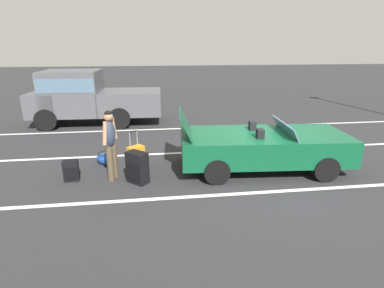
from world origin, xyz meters
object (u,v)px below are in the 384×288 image
suitcase_medium_bright (136,158)px  duffel_bag (106,159)px  traveler_person (110,142)px  parked_pickup_truck_near (86,96)px  convertible_car (271,147)px  suitcase_small_carryon (71,171)px  suitcase_large_black (137,168)px

suitcase_medium_bright → duffel_bag: bearing=-157.1°
traveler_person → parked_pickup_truck_near: parked_pickup_truck_near is taller
traveler_person → convertible_car: bearing=23.5°
suitcase_small_carryon → traveler_person: (0.96, -0.02, 0.68)m
suitcase_small_carryon → parked_pickup_truck_near: bearing=-179.4°
convertible_car → suitcase_small_carryon: size_ratio=8.59×
duffel_bag → traveler_person: size_ratio=0.42×
suitcase_large_black → suitcase_small_carryon: size_ratio=1.48×
suitcase_large_black → suitcase_small_carryon: (-1.54, 0.30, -0.12)m
suitcase_large_black → suitcase_small_carryon: bearing=-59.7°
suitcase_small_carryon → traveler_person: bearing=82.8°
duffel_bag → parked_pickup_truck_near: 4.88m
convertible_car → suitcase_large_black: 3.35m
convertible_car → parked_pickup_truck_near: (-5.52, 5.40, 0.51)m
traveler_person → parked_pickup_truck_near: bearing=127.9°
suitcase_large_black → convertible_car: bearing=138.3°
traveler_person → suitcase_large_black: bearing=-4.0°
convertible_car → suitcase_small_carryon: (-4.86, -0.12, -0.34)m
traveler_person → parked_pickup_truck_near: size_ratio=0.33×
suitcase_large_black → duffel_bag: (-0.88, 1.21, -0.21)m
suitcase_small_carryon → parked_pickup_truck_near: size_ratio=0.10×
traveler_person → suitcase_medium_bright: bearing=64.1°
suitcase_small_carryon → duffel_bag: suitcase_small_carryon is taller
convertible_car → suitcase_large_black: (-3.32, -0.41, -0.22)m
duffel_bag → parked_pickup_truck_near: parked_pickup_truck_near is taller
suitcase_medium_bright → traveler_person: (-0.53, -0.48, 0.62)m
convertible_car → suitcase_medium_bright: size_ratio=4.23×
convertible_car → duffel_bag: convertible_car is taller
convertible_car → traveler_person: traveler_person is taller
traveler_person → duffel_bag: bearing=129.4°
suitcase_large_black → traveler_person: traveler_person is taller
suitcase_medium_bright → suitcase_small_carryon: suitcase_medium_bright is taller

